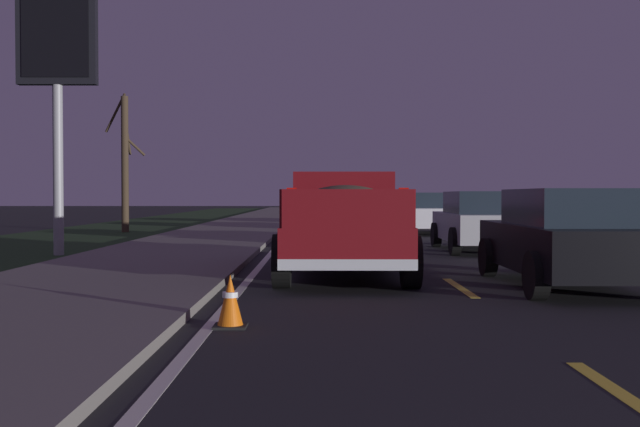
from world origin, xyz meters
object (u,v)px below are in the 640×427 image
Objects in this scene: gas_price_sign at (57,59)px; bare_tree_far at (125,160)px; sedan_black at (568,237)px; sedan_silver at (480,221)px; sedan_tan at (404,209)px; traffic_cone_near at (230,302)px; sedan_white at (425,213)px; pickup_truck at (344,221)px.

bare_tree_far is at bearing 6.82° from gas_price_sign.
bare_tree_far is at bearing 33.50° from sedan_black.
sedan_tan is at bearing 0.75° from sedan_silver.
sedan_black is at bearing -146.50° from bare_tree_far.
sedan_tan is 7.62× the size of traffic_cone_near.
sedan_white is 1.01× the size of sedan_silver.
sedan_black is 12.52m from gas_price_sign.
sedan_tan is (21.45, -3.50, -0.20)m from pickup_truck.
bare_tree_far is at bearing 50.08° from sedan_silver.
sedan_tan is at bearing -31.01° from gas_price_sign.
sedan_tan is 6.95m from sedan_white.
gas_price_sign reaches higher than sedan_white.
sedan_tan is at bearing -0.13° from sedan_black.
bare_tree_far is at bearing 116.70° from sedan_tan.
bare_tree_far is 9.38× the size of traffic_cone_near.
bare_tree_far is (15.65, 8.05, 1.83)m from pickup_truck.
sedan_silver is at bearing -1.97° from sedan_black.
sedan_silver is at bearing -32.55° from pickup_truck.
sedan_silver is at bearing -179.25° from sedan_tan.
pickup_truck is 21.74m from sedan_tan.
gas_price_sign is at bearing 58.67° from sedan_black.
traffic_cone_near is at bearing -151.37° from gas_price_sign.
sedan_black is at bearing -121.33° from gas_price_sign.
gas_price_sign is at bearing 56.38° from pickup_truck.
bare_tree_far is at bearing 17.62° from traffic_cone_near.
pickup_truck is 17.69m from bare_tree_far.
pickup_truck is at bearing -123.62° from gas_price_sign.
sedan_tan is (23.18, -0.05, 0.00)m from sedan_black.
sedan_white is 0.82× the size of bare_tree_far.
traffic_cone_near is at bearing 164.93° from pickup_truck.
bare_tree_far is at bearing 27.22° from pickup_truck.
pickup_truck is 1.23× the size of sedan_tan.
pickup_truck is at bearing 63.45° from sedan_black.
traffic_cone_near is (-3.52, 4.86, -0.50)m from sedan_black.
traffic_cone_near is at bearing 125.93° from sedan_black.
pickup_truck is at bearing 170.73° from sedan_tan.
bare_tree_far is (1.14, 11.59, 2.02)m from sedan_white.
sedan_white is (16.23, -0.09, 0.00)m from sedan_black.
gas_price_sign is (4.46, 6.71, 3.70)m from pickup_truck.
sedan_white is 7.66× the size of traffic_cone_near.
pickup_truck is 1.00× the size of bare_tree_far.
sedan_tan is 0.81× the size of bare_tree_far.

